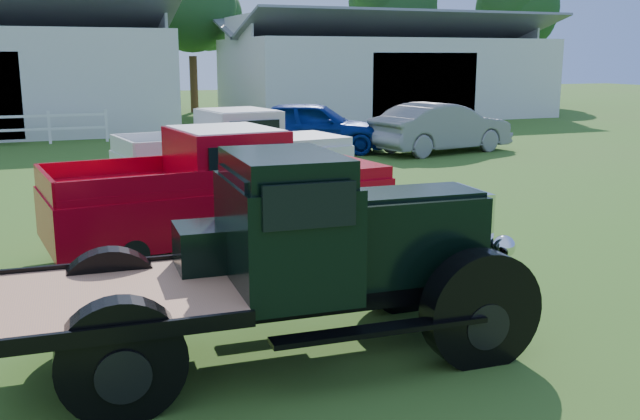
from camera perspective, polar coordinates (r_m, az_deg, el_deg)
name	(u,v)px	position (r m, az deg, el deg)	size (l,w,h in m)	color
ground	(340,312)	(8.98, 1.63, -8.18)	(120.00, 120.00, 0.00)	#35691B
shed_right	(384,66)	(38.82, 5.15, 11.37)	(16.80, 9.20, 5.20)	beige
tree_b	(16,5)	(41.83, -23.16, 14.84)	(6.90, 6.90, 11.50)	#1A4E1C
tree_c	(192,31)	(41.60, -10.21, 13.90)	(5.40, 5.40, 9.00)	#1A4E1C
tree_d	(392,26)	(46.90, 5.78, 14.42)	(6.00, 6.00, 10.00)	#1A4E1C
tree_e	(516,31)	(49.41, 15.41, 13.65)	(5.70, 5.70, 9.50)	#1A4E1C
vintage_flatbed	(275,257)	(7.43, -3.60, -3.78)	(5.47, 2.17, 2.17)	black
red_pickup	(220,190)	(11.56, -8.02, 1.58)	(5.59, 2.15, 2.04)	#AD0315
white_pickup	(235,155)	(16.06, -6.84, 4.39)	(5.27, 2.04, 1.94)	silver
misc_car_blue	(313,126)	(23.87, -0.57, 6.72)	(2.01, 4.99, 1.70)	navy
misc_car_grey	(442,128)	(24.02, 9.71, 6.50)	(1.73, 4.95, 1.63)	slate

